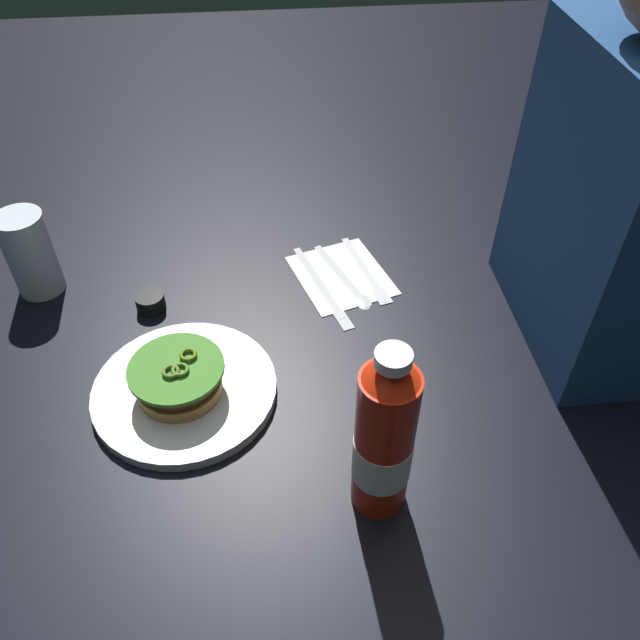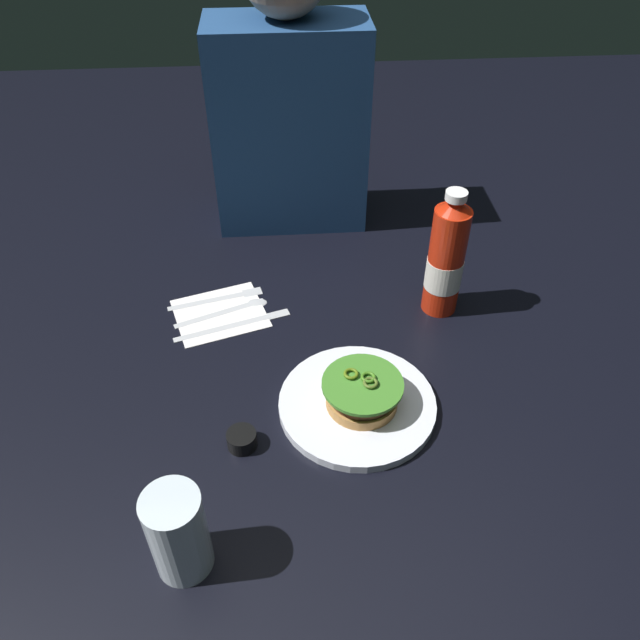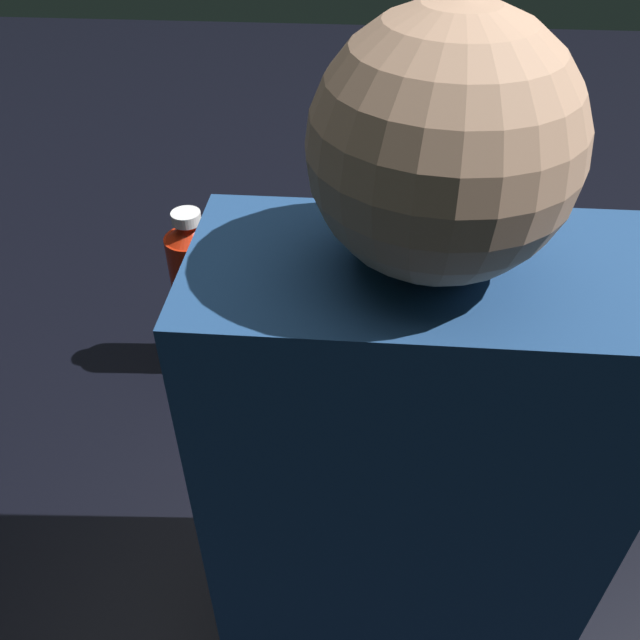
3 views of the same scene
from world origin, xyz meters
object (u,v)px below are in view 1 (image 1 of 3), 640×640
dinner_plate (185,390)px  fork_utensil (369,274)px  condiment_cup (150,302)px  diner_person (623,177)px  spoon_utensil (350,283)px  burger_sandwich (178,379)px  water_glass (30,254)px  napkin (341,275)px  ketchup_bottle (384,441)px  butter_knife (325,290)px

dinner_plate → fork_utensil: (-0.22, 0.29, -0.00)m
condiment_cup → diner_person: 0.68m
spoon_utensil → fork_utensil: 0.04m
burger_sandwich → spoon_utensil: (-0.21, 0.26, -0.03)m
water_glass → spoon_utensil: size_ratio=0.80×
dinner_plate → spoon_utensil: bearing=128.4°
spoon_utensil → napkin: bearing=-158.5°
condiment_cup → diner_person: bearing=81.0°
water_glass → spoon_utensil: bearing=84.5°
ketchup_bottle → fork_utensil: ketchup_bottle is taller
ketchup_bottle → condiment_cup: ketchup_bottle is taller
dinner_plate → water_glass: water_glass is taller
spoon_utensil → diner_person: 0.42m
dinner_plate → fork_utensil: dinner_plate is taller
water_glass → spoon_utensil: (0.05, 0.49, -0.06)m
dinner_plate → napkin: 0.33m
water_glass → condiment_cup: 0.20m
burger_sandwich → spoon_utensil: 0.33m
water_glass → diner_person: 0.84m
condiment_cup → fork_utensil: size_ratio=0.25×
spoon_utensil → diner_person: diner_person is taller
dinner_plate → burger_sandwich: 0.03m
ketchup_bottle → burger_sandwich: bearing=-126.4°
ketchup_bottle → spoon_utensil: (-0.38, 0.02, -0.10)m
dinner_plate → diner_person: diner_person is taller
water_glass → spoon_utensil: water_glass is taller
napkin → diner_person: bearing=65.8°
water_glass → fork_utensil: 0.53m
burger_sandwich → water_glass: 0.34m
ketchup_bottle → diner_person: diner_person is taller
butter_knife → fork_utensil: 0.08m
dinner_plate → spoon_utensil: dinner_plate is taller
water_glass → condiment_cup: water_glass is taller
burger_sandwich → butter_knife: bearing=132.2°
dinner_plate → fork_utensil: bearing=127.6°
burger_sandwich → diner_person: size_ratio=0.22×
napkin → condiment_cup: bearing=-81.1°
fork_utensil → butter_knife: bearing=-67.1°
burger_sandwich → ketchup_bottle: 0.30m
ketchup_bottle → fork_utensil: bearing=172.4°
ketchup_bottle → fork_utensil: size_ratio=1.37×
dinner_plate → water_glass: size_ratio=1.81×
fork_utensil → water_glass: bearing=-92.9°
dinner_plate → diner_person: size_ratio=0.43×
dinner_plate → ketchup_bottle: (0.18, 0.23, 0.10)m
water_glass → fork_utensil: size_ratio=0.76×
ketchup_bottle → dinner_plate: bearing=-127.8°
condiment_cup → fork_utensil: (-0.04, 0.34, -0.01)m
condiment_cup → napkin: bearing=98.9°
ketchup_bottle → fork_utensil: (-0.40, 0.05, -0.10)m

